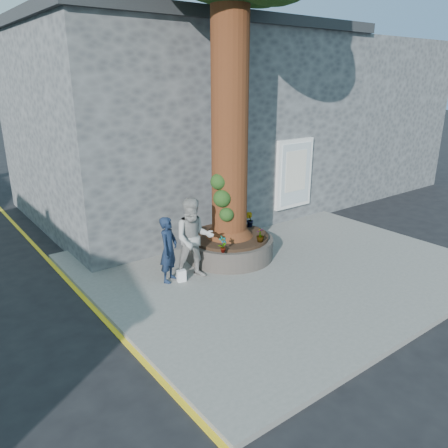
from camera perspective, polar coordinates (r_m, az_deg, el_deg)
ground at (r=9.82m, az=4.18°, el=-9.60°), size 120.00×120.00×0.00m
pavement at (r=11.37m, az=6.59°, el=-5.22°), size 9.00×8.00×0.12m
yellow_line at (r=9.19m, az=-15.05°, el=-12.38°), size 0.10×30.00×0.01m
stone_shop at (r=16.02m, az=-6.04°, el=13.28°), size 10.30×8.30×6.30m
neighbour_shop at (r=21.29m, az=13.23°, el=13.81°), size 6.00×8.00×6.00m
planter at (r=11.50m, az=0.68°, el=-2.89°), size 2.30×2.30×0.60m
man at (r=10.07m, az=-7.24°, el=-3.31°), size 0.68×0.63×1.55m
woman at (r=10.12m, az=-3.96°, el=-1.92°), size 1.17×1.07×1.94m
shopping_bag at (r=10.24m, az=-5.58°, el=-6.76°), size 0.22×0.16×0.28m
plant_a at (r=10.21m, az=-0.16°, el=-2.68°), size 0.23×0.17×0.41m
plant_b at (r=11.98m, az=3.33°, el=0.57°), size 0.27×0.27×0.41m
plant_c at (r=10.92m, az=4.77°, el=-1.45°), size 0.20×0.20×0.35m
plant_d at (r=12.47m, az=1.39°, el=1.16°), size 0.34×0.36×0.33m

